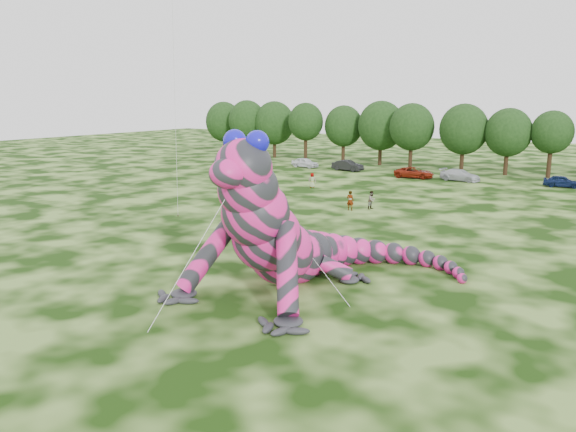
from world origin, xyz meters
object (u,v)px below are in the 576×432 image
(tree_0, at_px, (224,128))
(car_1, at_px, (348,165))
(tree_4, at_px, (344,134))
(tree_7, at_px, (463,138))
(tree_6, at_px, (411,136))
(tree_5, at_px, (381,133))
(tree_1, at_px, (247,128))
(flying_kite, at_px, (172,2))
(car_0, at_px, (305,163))
(car_4, at_px, (562,181))
(inflatable_gecko, at_px, (294,205))
(spectator_4, at_px, (312,180))
(car_2, at_px, (414,173))
(tree_2, at_px, (274,130))
(spectator_0, at_px, (350,201))
(tree_9, at_px, (551,144))
(tree_8, at_px, (508,142))
(spectator_1, at_px, (372,200))
(tree_3, at_px, (306,132))
(car_3, at_px, (460,175))

(tree_0, relative_size, car_1, 2.07)
(tree_4, height_order, tree_7, tree_7)
(tree_6, bearing_deg, tree_7, 0.92)
(tree_4, height_order, tree_5, tree_5)
(tree_1, xyz_separation_m, car_1, (24.21, -8.59, -4.15))
(flying_kite, bearing_deg, car_1, 97.25)
(car_0, xyz_separation_m, car_4, (34.94, 0.09, -0.04))
(inflatable_gecko, distance_m, flying_kite, 20.27)
(flying_kite, height_order, spectator_4, flying_kite)
(inflatable_gecko, bearing_deg, tree_6, 105.38)
(tree_0, relative_size, car_2, 1.88)
(flying_kite, bearing_deg, tree_6, 88.09)
(flying_kite, relative_size, tree_2, 2.04)
(car_1, height_order, spectator_0, spectator_0)
(flying_kite, relative_size, tree_9, 2.26)
(tree_9, height_order, car_2, tree_9)
(tree_1, xyz_separation_m, tree_8, (44.14, -1.07, -0.43))
(tree_0, height_order, tree_2, tree_2)
(tree_2, xyz_separation_m, spectator_0, (31.99, -34.87, -3.89))
(car_0, height_order, spectator_0, spectator_0)
(car_2, bearing_deg, flying_kite, 166.32)
(spectator_1, relative_size, spectator_4, 0.99)
(tree_4, bearing_deg, inflatable_gecko, -65.49)
(tree_9, xyz_separation_m, car_1, (-25.21, -7.89, -3.58))
(inflatable_gecko, height_order, car_2, inflatable_gecko)
(flying_kite, relative_size, tree_8, 2.20)
(tree_3, height_order, spectator_1, tree_3)
(car_1, relative_size, spectator_4, 2.63)
(tree_5, relative_size, car_3, 1.95)
(tree_2, distance_m, tree_8, 38.84)
(tree_6, distance_m, car_1, 10.56)
(flying_kite, height_order, tree_4, flying_kite)
(tree_7, height_order, car_1, tree_7)
(tree_6, height_order, car_1, tree_6)
(inflatable_gecko, xyz_separation_m, spectator_4, (-16.06, 29.62, -3.54))
(tree_5, xyz_separation_m, car_0, (-8.14, -8.95, -4.17))
(car_2, xyz_separation_m, spectator_0, (2.55, -23.69, 0.22))
(tree_8, distance_m, spectator_4, 28.95)
(car_0, bearing_deg, car_2, -88.95)
(spectator_0, bearing_deg, tree_4, -69.48)
(tree_6, bearing_deg, spectator_1, -75.67)
(tree_1, bearing_deg, flying_kite, -58.70)
(inflatable_gecko, relative_size, tree_9, 2.03)
(car_4, distance_m, spectator_0, 29.60)
(flying_kite, xyz_separation_m, car_2, (5.54, 37.62, -16.48))
(tree_2, bearing_deg, car_4, -11.13)
(spectator_4, height_order, spectator_0, spectator_0)
(car_2, relative_size, car_3, 1.01)
(inflatable_gecko, relative_size, tree_4, 1.95)
(inflatable_gecko, xyz_separation_m, tree_4, (-25.02, 54.88, 0.12))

